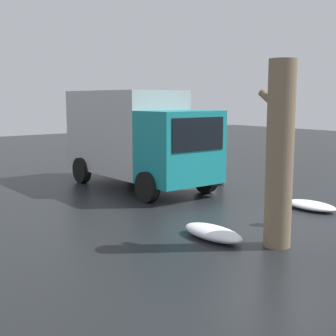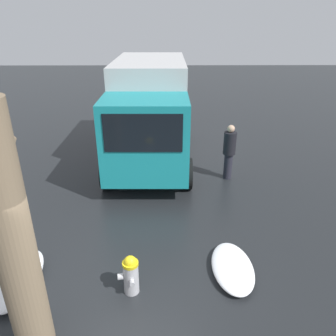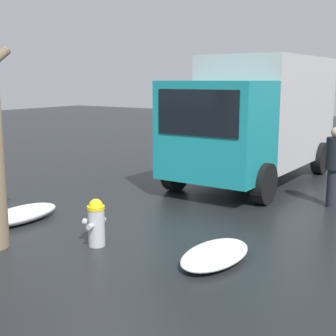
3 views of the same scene
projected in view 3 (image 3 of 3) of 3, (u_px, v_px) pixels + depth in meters
The scene contains 6 objects.
ground_plane at pixel (97, 246), 7.59m from camera, with size 60.00×60.00×0.00m, color black.
fire_hydrant at pixel (96, 222), 7.51m from camera, with size 0.48×0.38×0.78m.
delivery_truck at pixel (259, 115), 12.24m from camera, with size 6.07×2.61×3.24m.
pedestrian at pixel (334, 164), 9.76m from camera, with size 0.37×0.37×1.69m.
snow_pile_by_hydrant at pixel (21, 214), 8.84m from camera, with size 1.60×0.69×0.28m.
snow_pile_curbside at pixel (215, 254), 6.91m from camera, with size 1.49×0.80×0.22m.
Camera 3 is at (-5.35, -4.98, 2.65)m, focal length 50.00 mm.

